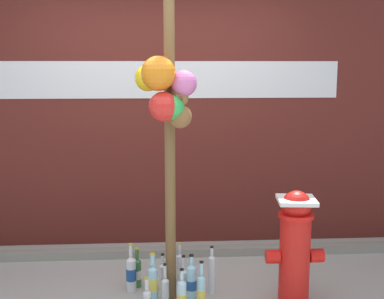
# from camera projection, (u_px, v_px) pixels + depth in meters

# --- Properties ---
(building_wall) EXTENTS (10.00, 0.21, 3.39)m
(building_wall) POSITION_uv_depth(u_px,v_px,m) (160.00, 76.00, 5.00)
(building_wall) COLOR #561E19
(building_wall) RESTS_ON ground_plane
(curb_strip) EXTENTS (8.00, 0.12, 0.08)m
(curb_strip) POSITION_uv_depth(u_px,v_px,m) (161.00, 252.00, 4.80)
(curb_strip) COLOR gray
(curb_strip) RESTS_ON ground_plane
(memorial_post) EXTENTS (0.61, 0.46, 2.96)m
(memorial_post) POSITION_uv_depth(u_px,v_px,m) (167.00, 70.00, 3.60)
(memorial_post) COLOR brown
(memorial_post) RESTS_ON ground_plane
(fire_hydrant) EXTENTS (0.44, 0.30, 0.88)m
(fire_hydrant) POSITION_uv_depth(u_px,v_px,m) (295.00, 245.00, 3.80)
(fire_hydrant) COLOR red
(fire_hydrant) RESTS_ON ground_plane
(bottle_0) EXTENTS (0.06, 0.06, 0.39)m
(bottle_0) POSITION_uv_depth(u_px,v_px,m) (212.00, 273.00, 4.01)
(bottle_0) COLOR silver
(bottle_0) RESTS_ON ground_plane
(bottle_1) EXTENTS (0.07, 0.07, 0.35)m
(bottle_1) POSITION_uv_depth(u_px,v_px,m) (184.00, 283.00, 3.92)
(bottle_1) COLOR silver
(bottle_1) RESTS_ON ground_plane
(bottle_3) EXTENTS (0.06, 0.06, 0.38)m
(bottle_3) POSITION_uv_depth(u_px,v_px,m) (201.00, 292.00, 3.73)
(bottle_3) COLOR #93CCE0
(bottle_3) RESTS_ON ground_plane
(bottle_4) EXTENTS (0.08, 0.08, 0.40)m
(bottle_4) POSITION_uv_depth(u_px,v_px,m) (153.00, 283.00, 3.84)
(bottle_4) COLOR #93CCE0
(bottle_4) RESTS_ON ground_plane
(bottle_5) EXTENTS (0.07, 0.07, 0.34)m
(bottle_5) POSITION_uv_depth(u_px,v_px,m) (182.00, 296.00, 3.69)
(bottle_5) COLOR #B2DBEA
(bottle_5) RESTS_ON ground_plane
(bottle_6) EXTENTS (0.07, 0.07, 0.33)m
(bottle_6) POSITION_uv_depth(u_px,v_px,m) (137.00, 272.00, 4.14)
(bottle_6) COLOR #337038
(bottle_6) RESTS_ON ground_plane
(bottle_7) EXTENTS (0.06, 0.06, 0.31)m
(bottle_7) POSITION_uv_depth(u_px,v_px,m) (163.00, 276.00, 4.07)
(bottle_7) COLOR silver
(bottle_7) RESTS_ON ground_plane
(bottle_8) EXTENTS (0.06, 0.06, 0.33)m
(bottle_8) POSITION_uv_depth(u_px,v_px,m) (165.00, 290.00, 3.83)
(bottle_8) COLOR silver
(bottle_8) RESTS_ON ground_plane
(bottle_9) EXTENTS (0.08, 0.08, 0.40)m
(bottle_9) POSITION_uv_depth(u_px,v_px,m) (131.00, 273.00, 4.05)
(bottle_9) COLOR silver
(bottle_9) RESTS_ON ground_plane
(bottle_10) EXTENTS (0.06, 0.06, 0.37)m
(bottle_10) POSITION_uv_depth(u_px,v_px,m) (180.00, 269.00, 4.13)
(bottle_10) COLOR silver
(bottle_10) RESTS_ON ground_plane
(bottle_11) EXTENTS (0.08, 0.08, 0.40)m
(bottle_11) POSITION_uv_depth(u_px,v_px,m) (191.00, 284.00, 3.81)
(bottle_11) COLOR #93CCE0
(bottle_11) RESTS_ON ground_plane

